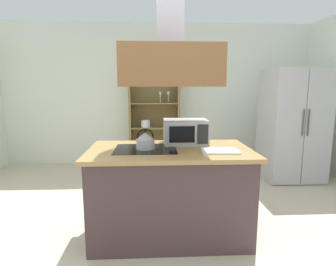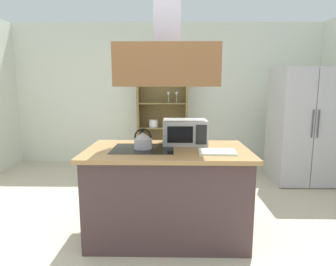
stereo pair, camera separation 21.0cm
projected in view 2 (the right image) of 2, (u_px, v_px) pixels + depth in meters
ground_plane at (160, 241)px, 2.74m from camera, size 7.80×7.80×0.00m
wall_back at (166, 95)px, 5.48m from camera, size 6.00×0.12×2.70m
kitchen_island at (167, 192)px, 2.80m from camera, size 1.60×0.90×0.90m
range_hood at (167, 56)px, 2.59m from camera, size 0.90×0.70×1.20m
refrigerator at (303, 126)px, 4.35m from camera, size 0.90×0.78×1.79m
dish_cabinet at (162, 123)px, 5.35m from camera, size 0.94×0.40×1.85m
kettle at (143, 140)px, 2.72m from camera, size 0.18×0.18×0.20m
cutting_board at (217, 152)px, 2.57m from camera, size 0.35×0.26×0.02m
microwave at (185, 132)px, 2.95m from camera, size 0.46×0.35×0.26m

